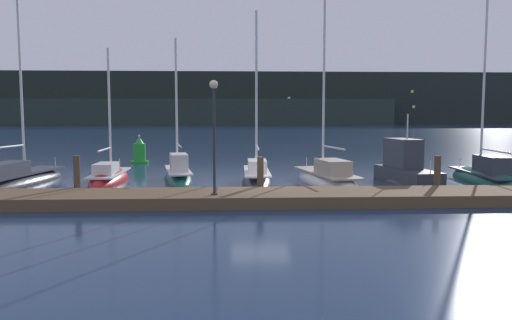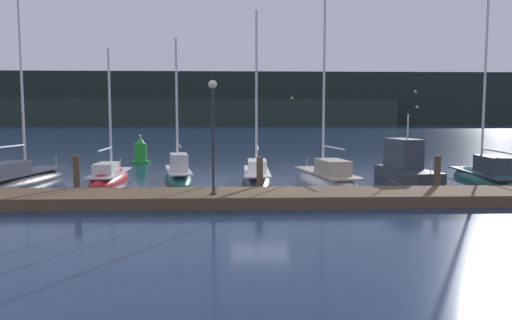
{
  "view_description": "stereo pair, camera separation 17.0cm",
  "coord_description": "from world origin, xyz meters",
  "px_view_note": "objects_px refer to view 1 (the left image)",
  "views": [
    {
      "loc": [
        -1.22,
        -20.97,
        3.53
      ],
      "look_at": [
        0.0,
        3.78,
        1.2
      ],
      "focal_mm": 35.0,
      "sensor_mm": 36.0,
      "label": 1
    },
    {
      "loc": [
        -1.05,
        -20.97,
        3.53
      ],
      "look_at": [
        0.0,
        3.78,
        1.2
      ],
      "focal_mm": 35.0,
      "sensor_mm": 36.0,
      "label": 2
    }
  ],
  "objects_px": {
    "channel_buoy": "(139,152)",
    "sailboat_berth_6": "(327,181)",
    "sailboat_berth_4": "(178,178)",
    "sailboat_berth_8": "(485,180)",
    "sailboat_berth_3": "(109,180)",
    "motorboat_berth_7": "(406,175)",
    "sailboat_berth_5": "(257,181)",
    "dock_lamppost": "(214,119)",
    "sailboat_berth_2": "(17,183)"
  },
  "relations": [
    {
      "from": "sailboat_berth_2",
      "to": "sailboat_berth_3",
      "type": "distance_m",
      "value": 4.34
    },
    {
      "from": "sailboat_berth_3",
      "to": "motorboat_berth_7",
      "type": "relative_size",
      "value": 1.43
    },
    {
      "from": "sailboat_berth_4",
      "to": "motorboat_berth_7",
      "type": "distance_m",
      "value": 11.65
    },
    {
      "from": "sailboat_berth_4",
      "to": "sailboat_berth_2",
      "type": "bearing_deg",
      "value": -172.16
    },
    {
      "from": "sailboat_berth_2",
      "to": "sailboat_berth_4",
      "type": "distance_m",
      "value": 7.83
    },
    {
      "from": "sailboat_berth_8",
      "to": "sailboat_berth_3",
      "type": "bearing_deg",
      "value": 176.62
    },
    {
      "from": "motorboat_berth_7",
      "to": "sailboat_berth_8",
      "type": "xyz_separation_m",
      "value": [
        4.14,
        0.05,
        -0.3
      ]
    },
    {
      "from": "sailboat_berth_3",
      "to": "sailboat_berth_4",
      "type": "height_order",
      "value": "sailboat_berth_4"
    },
    {
      "from": "motorboat_berth_7",
      "to": "channel_buoy",
      "type": "height_order",
      "value": "motorboat_berth_7"
    },
    {
      "from": "sailboat_berth_2",
      "to": "sailboat_berth_6",
      "type": "xyz_separation_m",
      "value": [
        15.32,
        -0.13,
        0.01
      ]
    },
    {
      "from": "channel_buoy",
      "to": "dock_lamppost",
      "type": "height_order",
      "value": "dock_lamppost"
    },
    {
      "from": "sailboat_berth_8",
      "to": "sailboat_berth_5",
      "type": "bearing_deg",
      "value": -179.38
    },
    {
      "from": "sailboat_berth_4",
      "to": "sailboat_berth_8",
      "type": "height_order",
      "value": "sailboat_berth_8"
    },
    {
      "from": "sailboat_berth_5",
      "to": "motorboat_berth_7",
      "type": "distance_m",
      "value": 7.56
    },
    {
      "from": "sailboat_berth_4",
      "to": "sailboat_berth_8",
      "type": "bearing_deg",
      "value": -4.57
    },
    {
      "from": "sailboat_berth_5",
      "to": "sailboat_berth_8",
      "type": "height_order",
      "value": "sailboat_berth_8"
    },
    {
      "from": "sailboat_berth_5",
      "to": "dock_lamppost",
      "type": "xyz_separation_m",
      "value": [
        -1.9,
        -5.71,
        3.14
      ]
    },
    {
      "from": "sailboat_berth_3",
      "to": "sailboat_berth_6",
      "type": "distance_m",
      "value": 11.14
    },
    {
      "from": "motorboat_berth_7",
      "to": "sailboat_berth_8",
      "type": "height_order",
      "value": "sailboat_berth_8"
    },
    {
      "from": "sailboat_berth_5",
      "to": "sailboat_berth_2",
      "type": "bearing_deg",
      "value": 178.47
    },
    {
      "from": "sailboat_berth_3",
      "to": "channel_buoy",
      "type": "xyz_separation_m",
      "value": [
        -0.24,
        9.9,
        0.66
      ]
    },
    {
      "from": "sailboat_berth_2",
      "to": "sailboat_berth_8",
      "type": "distance_m",
      "value": 23.47
    },
    {
      "from": "sailboat_berth_6",
      "to": "channel_buoy",
      "type": "distance_m",
      "value": 15.78
    },
    {
      "from": "sailboat_berth_3",
      "to": "sailboat_berth_6",
      "type": "relative_size",
      "value": 0.7
    },
    {
      "from": "sailboat_berth_5",
      "to": "sailboat_berth_8",
      "type": "bearing_deg",
      "value": 0.62
    },
    {
      "from": "sailboat_berth_2",
      "to": "sailboat_berth_6",
      "type": "distance_m",
      "value": 15.32
    },
    {
      "from": "sailboat_berth_8",
      "to": "channel_buoy",
      "type": "height_order",
      "value": "sailboat_berth_8"
    },
    {
      "from": "channel_buoy",
      "to": "dock_lamppost",
      "type": "bearing_deg",
      "value": -70.8
    },
    {
      "from": "sailboat_berth_4",
      "to": "sailboat_berth_6",
      "type": "height_order",
      "value": "sailboat_berth_6"
    },
    {
      "from": "sailboat_berth_4",
      "to": "sailboat_berth_3",
      "type": "bearing_deg",
      "value": -178.08
    },
    {
      "from": "channel_buoy",
      "to": "motorboat_berth_7",
      "type": "bearing_deg",
      "value": -35.86
    },
    {
      "from": "sailboat_berth_5",
      "to": "dock_lamppost",
      "type": "distance_m",
      "value": 6.79
    },
    {
      "from": "sailboat_berth_3",
      "to": "sailboat_berth_5",
      "type": "bearing_deg",
      "value": -9.52
    },
    {
      "from": "sailboat_berth_4",
      "to": "sailboat_berth_8",
      "type": "distance_m",
      "value": 15.76
    },
    {
      "from": "sailboat_berth_4",
      "to": "motorboat_berth_7",
      "type": "bearing_deg",
      "value": -6.41
    },
    {
      "from": "sailboat_berth_3",
      "to": "dock_lamppost",
      "type": "xyz_separation_m",
      "value": [
        5.64,
        -6.98,
        3.21
      ]
    },
    {
      "from": "sailboat_berth_2",
      "to": "dock_lamppost",
      "type": "distance_m",
      "value": 12.0
    },
    {
      "from": "sailboat_berth_8",
      "to": "motorboat_berth_7",
      "type": "bearing_deg",
      "value": -179.38
    },
    {
      "from": "sailboat_berth_4",
      "to": "motorboat_berth_7",
      "type": "height_order",
      "value": "sailboat_berth_4"
    },
    {
      "from": "sailboat_berth_2",
      "to": "motorboat_berth_7",
      "type": "height_order",
      "value": "sailboat_berth_2"
    },
    {
      "from": "sailboat_berth_8",
      "to": "sailboat_berth_6",
      "type": "bearing_deg",
      "value": 179.56
    },
    {
      "from": "sailboat_berth_6",
      "to": "dock_lamppost",
      "type": "xyz_separation_m",
      "value": [
        -5.45,
        -5.9,
        3.17
      ]
    },
    {
      "from": "sailboat_berth_4",
      "to": "dock_lamppost",
      "type": "distance_m",
      "value": 8.03
    },
    {
      "from": "motorboat_berth_7",
      "to": "sailboat_berth_4",
      "type": "bearing_deg",
      "value": 173.59
    },
    {
      "from": "motorboat_berth_7",
      "to": "sailboat_berth_5",
      "type": "bearing_deg",
      "value": -179.38
    },
    {
      "from": "sailboat_berth_6",
      "to": "sailboat_berth_5",
      "type": "bearing_deg",
      "value": -176.95
    },
    {
      "from": "sailboat_berth_2",
      "to": "sailboat_berth_8",
      "type": "xyz_separation_m",
      "value": [
        23.47,
        -0.19,
        0.01
      ]
    },
    {
      "from": "channel_buoy",
      "to": "sailboat_berth_6",
      "type": "bearing_deg",
      "value": -44.1
    },
    {
      "from": "sailboat_berth_8",
      "to": "sailboat_berth_2",
      "type": "bearing_deg",
      "value": 179.54
    },
    {
      "from": "sailboat_berth_4",
      "to": "motorboat_berth_7",
      "type": "xyz_separation_m",
      "value": [
        11.57,
        -1.3,
        0.25
      ]
    }
  ]
}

